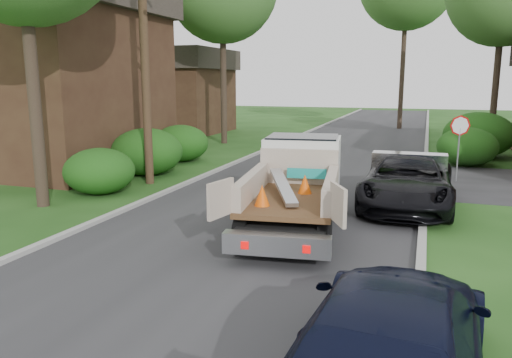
{
  "coord_description": "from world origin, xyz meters",
  "views": [
    {
      "loc": [
        4.03,
        -10.77,
        3.73
      ],
      "look_at": [
        -0.1,
        1.31,
        1.2
      ],
      "focal_mm": 35.0,
      "sensor_mm": 36.0,
      "label": 1
    }
  ],
  "objects_px": {
    "stop_sign": "(459,134)",
    "black_pickup": "(408,181)",
    "flatbed_truck": "(298,178)",
    "navy_suv": "(391,340)",
    "house_left_near": "(38,67)",
    "house_left_far": "(174,90)",
    "utility_pole": "(144,38)"
  },
  "relations": [
    {
      "from": "house_left_near",
      "to": "flatbed_truck",
      "type": "xyz_separation_m",
      "value": [
        12.88,
        -5.1,
        -3.09
      ]
    },
    {
      "from": "black_pickup",
      "to": "house_left_near",
      "type": "bearing_deg",
      "value": 171.29
    },
    {
      "from": "house_left_near",
      "to": "black_pickup",
      "type": "height_order",
      "value": "house_left_near"
    },
    {
      "from": "flatbed_truck",
      "to": "house_left_far",
      "type": "bearing_deg",
      "value": 118.07
    },
    {
      "from": "stop_sign",
      "to": "house_left_near",
      "type": "distance_m",
      "value": 17.5
    },
    {
      "from": "utility_pole",
      "to": "navy_suv",
      "type": "height_order",
      "value": "utility_pole"
    },
    {
      "from": "stop_sign",
      "to": "utility_pole",
      "type": "relative_size",
      "value": 0.25
    },
    {
      "from": "stop_sign",
      "to": "utility_pole",
      "type": "xyz_separation_m",
      "value": [
        -10.68,
        -4.02,
        3.4
      ]
    },
    {
      "from": "stop_sign",
      "to": "flatbed_truck",
      "type": "height_order",
      "value": "stop_sign"
    },
    {
      "from": "flatbed_truck",
      "to": "navy_suv",
      "type": "xyz_separation_m",
      "value": [
        2.92,
        -7.1,
        -0.43
      ]
    },
    {
      "from": "stop_sign",
      "to": "house_left_near",
      "type": "xyz_separation_m",
      "value": [
        -17.2,
        -2.0,
        2.5
      ]
    },
    {
      "from": "stop_sign",
      "to": "house_left_far",
      "type": "xyz_separation_m",
      "value": [
        -18.7,
        13.0,
        1.27
      ]
    },
    {
      "from": "flatbed_truck",
      "to": "black_pickup",
      "type": "distance_m",
      "value": 3.79
    },
    {
      "from": "house_left_near",
      "to": "house_left_far",
      "type": "bearing_deg",
      "value": 95.71
    },
    {
      "from": "house_left_far",
      "to": "flatbed_truck",
      "type": "xyz_separation_m",
      "value": [
        14.38,
        -20.1,
        -1.86
      ]
    },
    {
      "from": "utility_pole",
      "to": "house_left_near",
      "type": "xyz_separation_m",
      "value": [
        -6.52,
        2.02,
        -0.89
      ]
    },
    {
      "from": "stop_sign",
      "to": "flatbed_truck",
      "type": "bearing_deg",
      "value": -121.31
    },
    {
      "from": "house_left_far",
      "to": "flatbed_truck",
      "type": "relative_size",
      "value": 1.25
    },
    {
      "from": "navy_suv",
      "to": "utility_pole",
      "type": "bearing_deg",
      "value": -44.02
    },
    {
      "from": "house_left_far",
      "to": "black_pickup",
      "type": "bearing_deg",
      "value": -45.66
    },
    {
      "from": "stop_sign",
      "to": "navy_suv",
      "type": "relative_size",
      "value": 0.47
    },
    {
      "from": "stop_sign",
      "to": "black_pickup",
      "type": "xyz_separation_m",
      "value": [
        -1.6,
        -4.5,
        -1.01
      ]
    },
    {
      "from": "stop_sign",
      "to": "house_left_far",
      "type": "height_order",
      "value": "house_left_far"
    },
    {
      "from": "flatbed_truck",
      "to": "navy_suv",
      "type": "distance_m",
      "value": 7.69
    },
    {
      "from": "utility_pole",
      "to": "stop_sign",
      "type": "bearing_deg",
      "value": 20.62
    },
    {
      "from": "flatbed_truck",
      "to": "navy_suv",
      "type": "bearing_deg",
      "value": -75.17
    },
    {
      "from": "house_left_near",
      "to": "house_left_far",
      "type": "xyz_separation_m",
      "value": [
        -1.5,
        15.0,
        -1.23
      ]
    },
    {
      "from": "black_pickup",
      "to": "navy_suv",
      "type": "bearing_deg",
      "value": -88.43
    },
    {
      "from": "stop_sign",
      "to": "navy_suv",
      "type": "bearing_deg",
      "value": -95.63
    },
    {
      "from": "stop_sign",
      "to": "black_pickup",
      "type": "height_order",
      "value": "stop_sign"
    },
    {
      "from": "navy_suv",
      "to": "stop_sign",
      "type": "bearing_deg",
      "value": -91.97
    },
    {
      "from": "house_left_near",
      "to": "flatbed_truck",
      "type": "distance_m",
      "value": 14.19
    }
  ]
}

